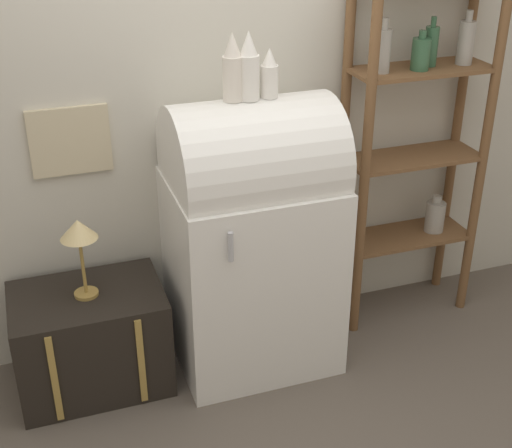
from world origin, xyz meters
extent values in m
plane|color=#60564C|center=(0.00, 0.00, 0.00)|extent=(12.00, 12.00, 0.00)
cube|color=beige|center=(0.00, 0.58, 1.35)|extent=(7.00, 0.05, 2.70)
cube|color=#C6B793|center=(-0.76, 0.54, 1.15)|extent=(0.36, 0.02, 0.31)
cube|color=white|center=(0.00, 0.24, 0.48)|extent=(0.76, 0.63, 0.97)
cylinder|color=white|center=(0.00, 0.24, 1.05)|extent=(0.75, 0.60, 0.60)
cylinder|color=#B7B7BC|center=(-0.21, -0.10, 0.84)|extent=(0.02, 0.02, 0.14)
cube|color=black|center=(-0.80, 0.27, 0.25)|extent=(0.70, 0.48, 0.50)
cube|color=#AD8942|center=(-0.99, 0.02, 0.25)|extent=(0.03, 0.01, 0.45)
cube|color=#AD8942|center=(-0.61, 0.02, 0.25)|extent=(0.03, 0.01, 0.45)
cylinder|color=brown|center=(0.58, 0.25, 0.92)|extent=(0.05, 0.05, 1.83)
cylinder|color=brown|center=(1.26, 0.25, 0.92)|extent=(0.05, 0.05, 1.83)
cylinder|color=brown|center=(0.58, 0.51, 0.92)|extent=(0.05, 0.05, 1.83)
cylinder|color=brown|center=(1.26, 0.51, 0.92)|extent=(0.05, 0.05, 1.83)
cube|color=brown|center=(0.92, 0.38, 0.45)|extent=(0.70, 0.29, 0.02)
cube|color=brown|center=(0.92, 0.38, 0.91)|extent=(0.70, 0.29, 0.02)
cube|color=brown|center=(0.92, 0.38, 1.37)|extent=(0.70, 0.29, 0.02)
cylinder|color=#9E998E|center=(0.69, 0.36, 1.48)|extent=(0.07, 0.07, 0.20)
cylinder|color=#9E998E|center=(0.69, 0.36, 1.60)|extent=(0.03, 0.03, 0.05)
cylinder|color=#335B3D|center=(0.97, 0.39, 1.47)|extent=(0.07, 0.07, 0.19)
cylinder|color=#335B3D|center=(0.97, 0.39, 1.59)|extent=(0.03, 0.03, 0.05)
cylinder|color=#9E998E|center=(1.15, 0.37, 1.48)|extent=(0.08, 0.08, 0.21)
cylinder|color=#9E998E|center=(1.15, 0.37, 1.61)|extent=(0.03, 0.03, 0.05)
cylinder|color=#9E998E|center=(1.08, 0.36, 0.54)|extent=(0.09, 0.09, 0.17)
cylinder|color=#9E998E|center=(1.08, 0.36, 0.65)|extent=(0.04, 0.04, 0.04)
cylinder|color=#335B3D|center=(0.88, 0.34, 1.45)|extent=(0.09, 0.09, 0.15)
cylinder|color=#335B3D|center=(0.88, 0.34, 1.54)|extent=(0.04, 0.04, 0.04)
cylinder|color=#9E998E|center=(1.10, 0.36, 0.54)|extent=(0.10, 0.10, 0.17)
cylinder|color=#9E998E|center=(1.10, 0.36, 0.65)|extent=(0.04, 0.04, 0.04)
cylinder|color=silver|center=(-0.08, 0.25, 1.45)|extent=(0.09, 0.09, 0.19)
cone|color=silver|center=(-0.08, 0.25, 1.59)|extent=(0.07, 0.07, 0.10)
cylinder|color=white|center=(-0.01, 0.24, 1.45)|extent=(0.09, 0.09, 0.19)
cone|color=white|center=(-0.01, 0.24, 1.59)|extent=(0.08, 0.08, 0.10)
cylinder|color=white|center=(0.08, 0.24, 1.42)|extent=(0.08, 0.08, 0.14)
cone|color=white|center=(0.08, 0.24, 1.53)|extent=(0.07, 0.07, 0.08)
cylinder|color=#AD8942|center=(-0.79, 0.27, 0.51)|extent=(0.11, 0.11, 0.02)
cylinder|color=#AD8942|center=(-0.79, 0.27, 0.66)|extent=(0.02, 0.02, 0.28)
cone|color=#DBC184|center=(-0.79, 0.27, 0.84)|extent=(0.17, 0.17, 0.09)
camera|label=1|loc=(-0.96, -2.58, 2.28)|focal=50.00mm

